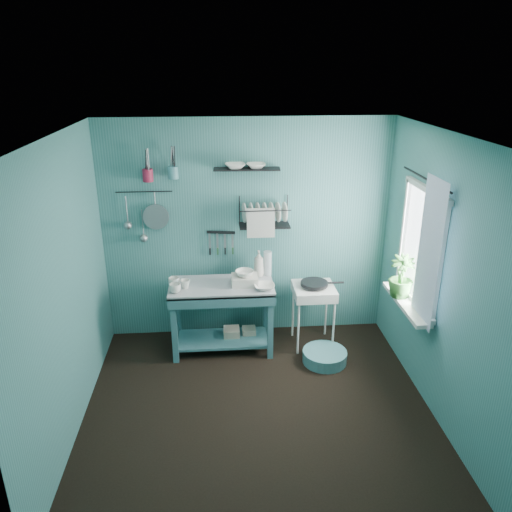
{
  "coord_description": "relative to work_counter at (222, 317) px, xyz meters",
  "views": [
    {
      "loc": [
        -0.33,
        -3.81,
        3.03
      ],
      "look_at": [
        0.05,
        0.85,
        1.2
      ],
      "focal_mm": 35.0,
      "sensor_mm": 36.0,
      "label": 1
    }
  ],
  "objects": [
    {
      "name": "tub_bowl",
      "position": [
        0.25,
        -0.02,
        0.53
      ],
      "size": [
        0.2,
        0.19,
        0.06
      ],
      "primitive_type": "imported",
      "color": "white",
      "rests_on": "wash_tub"
    },
    {
      "name": "counter_bowl",
      "position": [
        0.45,
        -0.15,
        0.42
      ],
      "size": [
        0.22,
        0.22,
        0.05
      ],
      "primitive_type": "imported",
      "color": "white",
      "rests_on": "work_counter"
    },
    {
      "name": "floor",
      "position": [
        0.31,
        -1.08,
        -0.4
      ],
      "size": [
        3.2,
        3.2,
        0.0
      ],
      "primitive_type": "plane",
      "color": "black",
      "rests_on": "ground"
    },
    {
      "name": "windowsill",
      "position": [
        1.81,
        -0.63,
        0.41
      ],
      "size": [
        0.16,
        0.95,
        0.04
      ],
      "primitive_type": "cube",
      "color": "white",
      "rests_on": "wall_right"
    },
    {
      "name": "hook_rail",
      "position": [
        -0.79,
        0.39,
        1.34
      ],
      "size": [
        0.6,
        0.01,
        0.01
      ],
      "primitive_type": "cylinder",
      "rotation": [
        0.0,
        1.57,
        0.0
      ],
      "color": "black",
      "rests_on": "wall_back"
    },
    {
      "name": "soap_bottle",
      "position": [
        0.42,
        0.2,
        0.55
      ],
      "size": [
        0.12,
        0.12,
        0.3
      ],
      "primitive_type": "imported",
      "color": "beige",
      "rests_on": "work_counter"
    },
    {
      "name": "mug_right",
      "position": [
        -0.5,
        0.0,
        0.44
      ],
      "size": [
        0.17,
        0.17,
        0.1
      ],
      "primitive_type": "imported",
      "rotation": [
        0.0,
        0.0,
        1.05
      ],
      "color": "white",
      "rests_on": "work_counter"
    },
    {
      "name": "utensil_cup_magenta",
      "position": [
        -0.73,
        0.34,
        1.52
      ],
      "size": [
        0.11,
        0.11,
        0.13
      ],
      "primitive_type": "cylinder",
      "color": "#9C1C3C",
      "rests_on": "wall_back"
    },
    {
      "name": "wall_right",
      "position": [
        1.91,
        -1.08,
        0.85
      ],
      "size": [
        0.0,
        3.0,
        3.0
      ],
      "primitive_type": "plane",
      "rotation": [
        1.57,
        0.0,
        -1.57
      ],
      "color": "#387373",
      "rests_on": "ground"
    },
    {
      "name": "hotplate_stand",
      "position": [
        1.02,
        0.02,
        -0.04
      ],
      "size": [
        0.46,
        0.46,
        0.72
      ],
      "primitive_type": "cube",
      "rotation": [
        0.0,
        0.0,
        0.03
      ],
      "color": "white",
      "rests_on": "floor"
    },
    {
      "name": "curtain_rod",
      "position": [
        1.85,
        -0.63,
        1.65
      ],
      "size": [
        0.02,
        1.05,
        0.02
      ],
      "primitive_type": "cylinder",
      "rotation": [
        1.57,
        0.0,
        0.0
      ],
      "color": "black",
      "rests_on": "wall_right"
    },
    {
      "name": "wall_back",
      "position": [
        0.31,
        0.42,
        0.85
      ],
      "size": [
        3.2,
        0.0,
        3.2
      ],
      "primitive_type": "plane",
      "rotation": [
        1.57,
        0.0,
        0.0
      ],
      "color": "#387373",
      "rests_on": "ground"
    },
    {
      "name": "knife_strip",
      "position": [
        0.01,
        0.39,
        0.86
      ],
      "size": [
        0.32,
        0.07,
        0.03
      ],
      "primitive_type": "cube",
      "rotation": [
        0.0,
        0.0,
        -0.17
      ],
      "color": "black",
      "rests_on": "wall_back"
    },
    {
      "name": "shelf_bowl_left",
      "position": [
        0.18,
        0.32,
        1.7
      ],
      "size": [
        0.23,
        0.23,
        0.05
      ],
      "primitive_type": "imported",
      "rotation": [
        0.0,
        0.0,
        0.08
      ],
      "color": "white",
      "rests_on": "upper_shelf"
    },
    {
      "name": "wash_tub",
      "position": [
        0.25,
        -0.02,
        0.45
      ],
      "size": [
        0.28,
        0.22,
        0.1
      ],
      "primitive_type": "cube",
      "color": "beige",
      "rests_on": "work_counter"
    },
    {
      "name": "wall_left",
      "position": [
        -1.29,
        -1.08,
        0.85
      ],
      "size": [
        0.0,
        3.0,
        3.0
      ],
      "primitive_type": "plane",
      "rotation": [
        1.57,
        0.0,
        1.57
      ],
      "color": "#387373",
      "rests_on": "ground"
    },
    {
      "name": "mug_mid",
      "position": [
        -0.38,
        -0.06,
        0.44
      ],
      "size": [
        0.14,
        0.14,
        0.09
      ],
      "primitive_type": "imported",
      "rotation": [
        0.0,
        0.0,
        0.52
      ],
      "color": "white",
      "rests_on": "work_counter"
    },
    {
      "name": "floor_basin",
      "position": [
        1.09,
        -0.36,
        -0.33
      ],
      "size": [
        0.48,
        0.48,
        0.13
      ],
      "primitive_type": "cylinder",
      "color": "teal",
      "rests_on": "floor"
    },
    {
      "name": "ceiling",
      "position": [
        0.31,
        -1.08,
        2.1
      ],
      "size": [
        3.2,
        3.2,
        0.0
      ],
      "primitive_type": "plane",
      "rotation": [
        3.14,
        0.0,
        0.0
      ],
      "color": "silver",
      "rests_on": "ground"
    },
    {
      "name": "mug_left",
      "position": [
        -0.48,
        -0.16,
        0.44
      ],
      "size": [
        0.12,
        0.12,
        0.1
      ],
      "primitive_type": "imported",
      "color": "white",
      "rests_on": "work_counter"
    },
    {
      "name": "work_counter",
      "position": [
        0.0,
        0.0,
        0.0
      ],
      "size": [
        1.18,
        0.69,
        0.79
      ],
      "primitive_type": "cube",
      "rotation": [
        0.0,
        0.0,
        0.12
      ],
      "color": "#386C76",
      "rests_on": "floor"
    },
    {
      "name": "ladle_inner",
      "position": [
        -0.84,
        0.38,
        0.99
      ],
      "size": [
        0.01,
        0.01,
        0.3
      ],
      "primitive_type": "cylinder",
      "color": "#97989F",
      "rests_on": "wall_back"
    },
    {
      "name": "ladle_outer",
      "position": [
        -0.99,
        0.38,
        1.14
      ],
      "size": [
        0.01,
        0.01,
        0.3
      ],
      "primitive_type": "cylinder",
      "color": "#97989F",
      "rests_on": "wall_back"
    },
    {
      "name": "water_bottle",
      "position": [
        0.52,
        0.22,
        0.54
      ],
      "size": [
        0.09,
        0.09,
        0.28
      ],
      "primitive_type": "cylinder",
      "color": "silver",
      "rests_on": "work_counter"
    },
    {
      "name": "colander",
      "position": [
        -0.69,
        0.37,
        1.06
      ],
      "size": [
        0.28,
        0.03,
        0.28
      ],
      "primitive_type": "cylinder",
      "rotation": [
        1.54,
        0.0,
        0.0
      ],
      "color": "#97989F",
      "rests_on": "wall_back"
    },
    {
      "name": "window_glass",
      "position": [
        1.89,
        -0.63,
        1.0
      ],
      "size": [
        0.0,
        1.1,
        1.1
      ],
      "primitive_type": "plane",
      "rotation": [
        1.57,
        0.0,
        1.57
      ],
      "color": "white",
      "rests_on": "wall_right"
    },
    {
      "name": "wall_front",
      "position": [
        0.31,
        -2.58,
        0.85
      ],
      "size": [
        3.2,
        0.0,
        3.2
      ],
      "primitive_type": "plane",
      "rotation": [
        -1.57,
        0.0,
        0.0
      ],
      "color": "#387373",
      "rests_on": "ground"
    },
    {
      "name": "storage_tin_large",
      "position": [
        0.1,
        0.05,
        -0.29
      ],
      "size": [
        0.18,
        0.18,
        0.22
      ],
      "primitive_type": "cube",
      "color": "gray",
      "rests_on": "floor"
    },
    {
      "name": "utensil_cup_teal",
      "position": [
        -0.47,
        0.34,
        1.55
      ],
      "size": [
        0.11,
        0.11,
        0.13
      ],
      "primitive_type": "cylinder",
      "color": "teal",
      "rests_on": "wall_back"
    },
    {
      "name": "frying_pan",
      "position": [
        1.02,
        0.02,
        0.36
      ],
      "size": [
        0.3,
        0.3,
        0.03
      ],
      "primitive_type": "cylinder",
      "color": "black",
      "rests_on": "hotplate_stand"
    },
    {
      "name": "potted_plant",
      "position": [
        1.77,
        -0.51,
        0.65
      ],
      "size": [
        0.29,
        0.29,
        0.43
      ],
      "primitive_type": "imported",
      "rotation": [
        0.0,
        0.0,
        -0.23
      ],
      "color": "#2E6829",
      "rests_on": "windowsill"
    },
    {
      "name": "storage_tin_small",
      "position": [
        0.3,
        0.08,
        -0.3
      ],
      "size": [
        0.15,
        0.15,
        0.2
      ],
      "primitive_type": "cube",
      "color": "gray",
      "rests_on": "floor"
    },
    {
      "name": "dish_rack",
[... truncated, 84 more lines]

